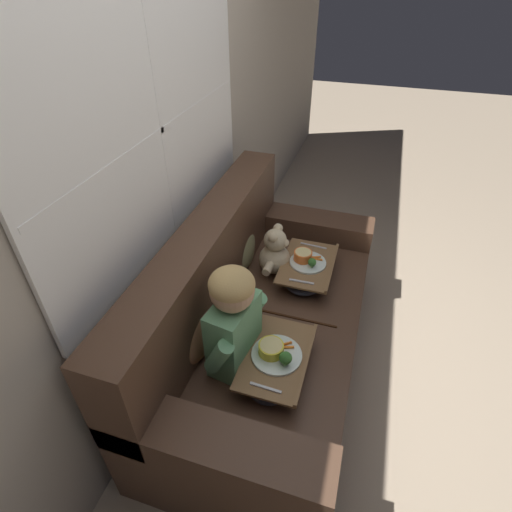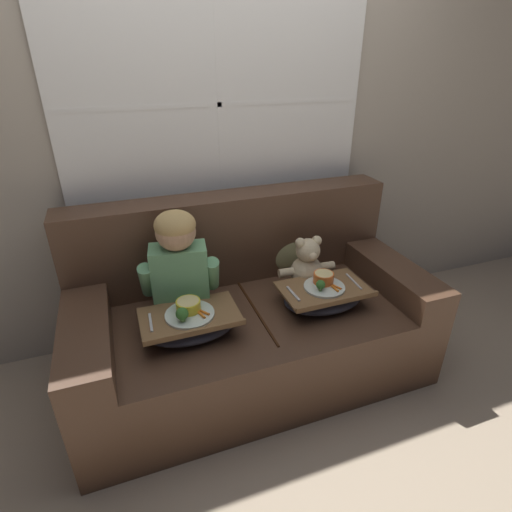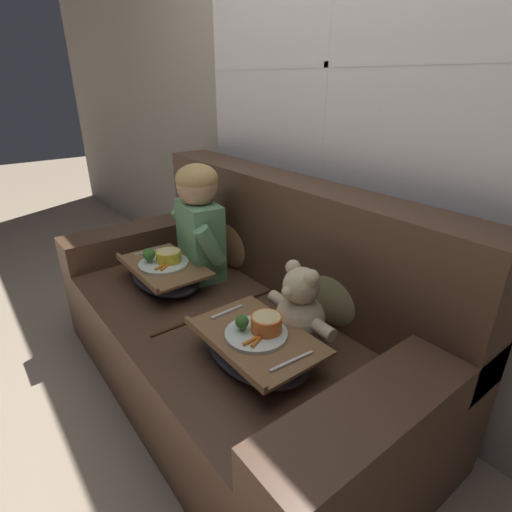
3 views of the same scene
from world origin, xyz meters
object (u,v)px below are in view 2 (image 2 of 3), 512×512
object	(u,v)px
couch	(249,315)
throw_pillow_behind_child	(174,266)
lap_tray_child	(190,323)
throw_pillow_behind_teddy	(292,247)
teddy_bear	(307,267)
child_figure	(178,259)
lap_tray_teddy	(323,295)

from	to	relation	value
couch	throw_pillow_behind_child	xyz separation A→B (m)	(-0.37, 0.22, 0.28)
lap_tray_child	throw_pillow_behind_teddy	bearing A→B (deg)	29.49
throw_pillow_behind_child	teddy_bear	world-z (taller)	throw_pillow_behind_child
couch	lap_tray_child	distance (m)	0.45
child_figure	teddy_bear	size ratio (longest dim) A/B	1.65
child_figure	lap_tray_teddy	distance (m)	0.80
couch	lap_tray_teddy	world-z (taller)	couch
couch	throw_pillow_behind_child	size ratio (longest dim) A/B	5.10
throw_pillow_behind_child	teddy_bear	bearing A→B (deg)	-15.94
child_figure	lap_tray_teddy	bearing A→B (deg)	-15.86
teddy_bear	lap_tray_teddy	distance (m)	0.22
throw_pillow_behind_teddy	child_figure	xyz separation A→B (m)	(-0.73, -0.21, 0.14)
child_figure	teddy_bear	xyz separation A→B (m)	(0.73, -0.00, -0.18)
lap_tray_child	lap_tray_teddy	size ratio (longest dim) A/B	1.01
child_figure	lap_tray_child	distance (m)	0.32
throw_pillow_behind_teddy	lap_tray_child	bearing A→B (deg)	-150.51
throw_pillow_behind_child	throw_pillow_behind_teddy	world-z (taller)	throw_pillow_behind_child
throw_pillow_behind_child	teddy_bear	xyz separation A→B (m)	(0.73, -0.21, -0.03)
throw_pillow_behind_teddy	lap_tray_child	xyz separation A→B (m)	(-0.73, -0.41, -0.11)
couch	throw_pillow_behind_teddy	size ratio (longest dim) A/B	5.62
lap_tray_teddy	lap_tray_child	bearing A→B (deg)	-179.95
throw_pillow_behind_teddy	teddy_bear	world-z (taller)	throw_pillow_behind_teddy
throw_pillow_behind_teddy	child_figure	distance (m)	0.77
couch	child_figure	bearing A→B (deg)	177.92
throw_pillow_behind_child	child_figure	distance (m)	0.25
couch	child_figure	world-z (taller)	child_figure
lap_tray_teddy	couch	bearing A→B (deg)	151.99
throw_pillow_behind_child	lap_tray_child	distance (m)	0.43
couch	child_figure	xyz separation A→B (m)	(-0.37, 0.01, 0.42)
teddy_bear	lap_tray_teddy	bearing A→B (deg)	-89.87
child_figure	lap_tray_child	size ratio (longest dim) A/B	1.20
throw_pillow_behind_teddy	lap_tray_teddy	xyz separation A→B (m)	(0.00, -0.41, -0.11)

